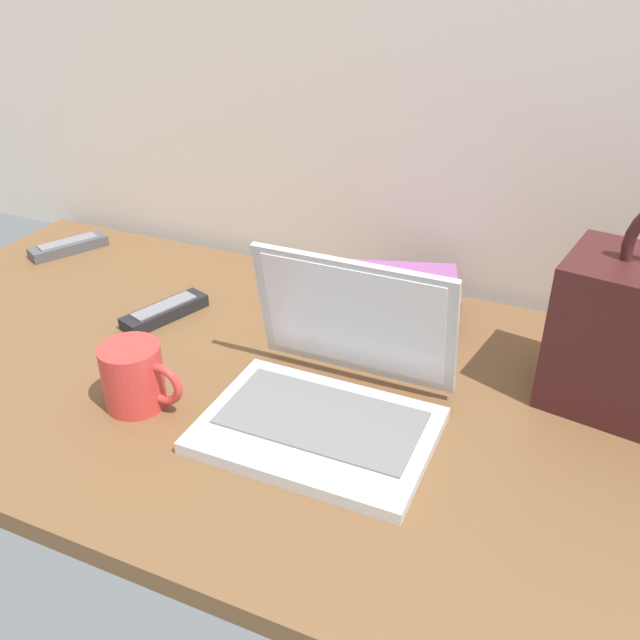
# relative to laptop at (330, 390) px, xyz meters

# --- Properties ---
(desk) EXTENTS (1.60, 0.76, 0.03)m
(desk) POSITION_rel_laptop_xyz_m (-0.08, 0.05, -0.06)
(desk) COLOR brown
(desk) RESTS_ON ground
(laptop) EXTENTS (0.31, 0.27, 0.21)m
(laptop) POSITION_rel_laptop_xyz_m (0.00, 0.00, 0.00)
(laptop) COLOR silver
(laptop) RESTS_ON desk
(coffee_mug) EXTENTS (0.13, 0.09, 0.10)m
(coffee_mug) POSITION_rel_laptop_xyz_m (-0.27, -0.08, 0.00)
(coffee_mug) COLOR red
(coffee_mug) RESTS_ON desk
(remote_control_near) EXTENTS (0.11, 0.16, 0.02)m
(remote_control_near) POSITION_rel_laptop_xyz_m (-0.73, 0.30, -0.03)
(remote_control_near) COLOR #4C4C51
(remote_control_near) RESTS_ON desk
(remote_control_far) EXTENTS (0.10, 0.17, 0.02)m
(remote_control_far) POSITION_rel_laptop_xyz_m (-0.38, 0.14, -0.03)
(remote_control_far) COLOR black
(remote_control_far) RESTS_ON desk
(book_stack) EXTENTS (0.22, 0.21, 0.08)m
(book_stack) POSITION_rel_laptop_xyz_m (0.00, 0.31, -0.01)
(book_stack) COLOR #B23333
(book_stack) RESTS_ON desk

